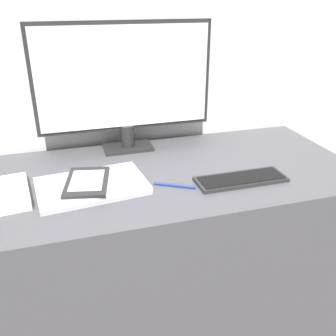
% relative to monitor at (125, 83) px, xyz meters
% --- Properties ---
extents(wall_back, '(3.60, 0.05, 2.40)m').
position_rel_monitor_xyz_m(wall_back, '(0.02, 0.12, 0.21)').
color(wall_back, silver).
rests_on(wall_back, ground_plane).
extents(desk, '(1.46, 0.62, 0.73)m').
position_rel_monitor_xyz_m(desk, '(0.02, -0.24, -0.62)').
color(desk, '#4C4C51').
rests_on(desk, ground_plane).
extents(monitor, '(0.65, 0.11, 0.47)m').
position_rel_monitor_xyz_m(monitor, '(0.00, 0.00, 0.00)').
color(monitor, '#262626').
rests_on(monitor, desk).
extents(keyboard, '(0.30, 0.10, 0.01)m').
position_rel_monitor_xyz_m(keyboard, '(0.30, -0.38, -0.25)').
color(keyboard, '#282828').
rests_on(keyboard, desk).
extents(laptop, '(0.35, 0.24, 0.02)m').
position_rel_monitor_xyz_m(laptop, '(-0.17, -0.30, -0.25)').
color(laptop, '#BCBCC1').
rests_on(laptop, desk).
extents(ereader, '(0.16, 0.22, 0.01)m').
position_rel_monitor_xyz_m(ereader, '(-0.18, -0.30, -0.23)').
color(ereader, black).
rests_on(ereader, laptop).
extents(notebook, '(0.18, 0.23, 0.03)m').
position_rel_monitor_xyz_m(notebook, '(-0.43, -0.29, -0.24)').
color(notebook, silver).
rests_on(notebook, desk).
extents(pen, '(0.12, 0.07, 0.01)m').
position_rel_monitor_xyz_m(pen, '(0.08, -0.36, -0.25)').
color(pen, navy).
rests_on(pen, desk).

